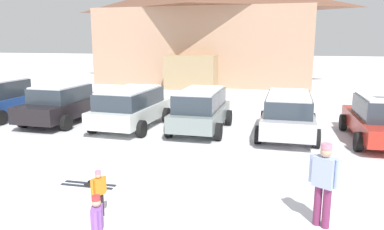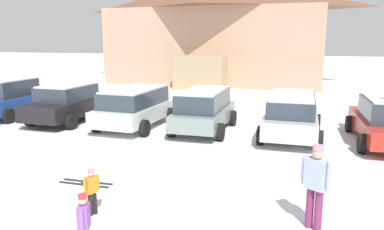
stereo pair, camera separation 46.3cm
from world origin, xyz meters
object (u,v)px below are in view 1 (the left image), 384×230
Objects in this scene: skier_adult_in_blue_parka at (324,180)px; pair_of_skis at (89,184)px; ski_lodge at (209,30)px; skier_child_in_orange_jacket at (99,191)px; parked_black_sedan at (64,103)px; parked_grey_wagon at (201,109)px; parked_blue_hatchback at (3,99)px; parked_red_sedan at (382,119)px; parked_white_suv at (131,107)px; skier_child_in_purple_jacket at (98,225)px; parked_silver_wagon at (288,113)px.

skier_adult_in_blue_parka reaches higher than pair_of_skis.
skier_adult_in_blue_parka is 1.21× the size of pair_of_skis.
ski_lodge reaches higher than skier_child_in_orange_jacket.
parked_grey_wagon reaches higher than parked_black_sedan.
parked_blue_hatchback is 1.11× the size of parked_grey_wagon.
parked_grey_wagon is 6.51m from parked_red_sedan.
parked_red_sedan is 4.73× the size of skier_child_in_orange_jacket.
parked_blue_hatchback is at bearing 150.68° from skier_adult_in_blue_parka.
skier_child_in_purple_jacket is at bearing -71.13° from parked_white_suv.
parked_white_suv is 2.61× the size of skier_adult_in_blue_parka.
parked_white_suv is 3.74× the size of skier_child_in_purple_jacket.
parked_grey_wagon is at bearing 91.20° from skier_child_in_purple_jacket.
skier_adult_in_blue_parka reaches higher than skier_child_in_orange_jacket.
skier_child_in_purple_jacket is at bearing -55.81° from parked_black_sedan.
skier_child_in_purple_jacket is (3.07, -8.97, -0.22)m from parked_white_suv.
skier_child_in_purple_jacket reaches higher than pair_of_skis.
parked_red_sedan reaches higher than parked_black_sedan.
skier_child_in_purple_jacket is at bearing -150.17° from skier_adult_in_blue_parka.
ski_lodge is at bearing 93.34° from pair_of_skis.
skier_adult_in_blue_parka reaches higher than parked_grey_wagon.
parked_grey_wagon is 3.48× the size of skier_child_in_purple_jacket.
parked_blue_hatchback is 2.68× the size of skier_adult_in_blue_parka.
parked_red_sedan is (9.39, -0.04, -0.05)m from parked_white_suv.
parked_white_suv is at bearing -89.71° from ski_lodge.
parked_black_sedan is 11.27m from skier_child_in_purple_jacket.
parked_red_sedan is 10.09m from pair_of_skis.
parked_red_sedan is at bearing 54.70° from skier_child_in_purple_jacket.
parked_black_sedan is 9.63m from skier_child_in_orange_jacket.
parked_silver_wagon is 0.98× the size of parked_red_sedan.
parked_grey_wagon is at bearing 1.49° from parked_white_suv.
skier_child_in_orange_jacket is (-7.05, -7.44, -0.27)m from parked_red_sedan.
skier_child_in_orange_jacket is 4.44m from skier_adult_in_blue_parka.
parked_silver_wagon is 4.63× the size of skier_child_in_orange_jacket.
skier_child_in_orange_jacket is (2.33, -7.48, -0.32)m from parked_white_suv.
parked_red_sedan reaches higher than pair_of_skis.
skier_child_in_orange_jacket is at bearing 116.23° from skier_child_in_purple_jacket.
skier_child_in_purple_jacket is (-3.13, -9.06, -0.21)m from parked_silver_wagon.
skier_child_in_orange_jacket is (8.75, -7.98, -0.32)m from parked_blue_hatchback.
skier_adult_in_blue_parka is (3.84, -6.95, 0.06)m from parked_grey_wagon.
parked_grey_wagon is at bearing 75.48° from pair_of_skis.
ski_lodge is 25.79m from skier_adult_in_blue_parka.
parked_white_suv reaches higher than parked_silver_wagon.
parked_white_suv is at bearing 134.33° from skier_adult_in_blue_parka.
parked_black_sedan is at bearing -100.33° from ski_lodge.
parked_white_suv is 0.95× the size of parked_silver_wagon.
parked_blue_hatchback reaches higher than parked_black_sedan.
parked_grey_wagon is 0.86× the size of parked_red_sedan.
parked_silver_wagon reaches higher than skier_child_in_purple_jacket.
parked_white_suv is 3.16× the size of pair_of_skis.
parked_grey_wagon reaches higher than parked_red_sedan.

